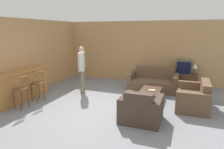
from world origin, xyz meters
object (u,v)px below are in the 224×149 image
(couch_far, at_px, (153,82))
(table_lamp, at_px, (195,66))
(coffee_table, at_px, (150,92))
(armchair_near, at_px, (141,110))
(tv, at_px, (184,67))
(tv_unit, at_px, (183,80))
(bar_chair_near, at_px, (21,91))
(loveseat_right, at_px, (194,98))
(person_by_window, at_px, (82,67))
(book_on_table, at_px, (152,90))
(bar_chair_mid, at_px, (38,85))

(couch_far, xyz_separation_m, table_lamp, (1.43, 0.77, 0.58))
(table_lamp, bearing_deg, coffee_table, -122.05)
(armchair_near, xyz_separation_m, tv, (0.86, 3.59, 0.52))
(couch_far, xyz_separation_m, coffee_table, (0.13, -1.30, 0.02))
(tv_unit, relative_size, table_lamp, 2.34)
(couch_far, bearing_deg, bar_chair_near, -134.63)
(armchair_near, bearing_deg, loveseat_right, 49.24)
(tv_unit, bearing_deg, bar_chair_near, -136.56)
(loveseat_right, relative_size, coffee_table, 1.32)
(person_by_window, bearing_deg, couch_far, 27.57)
(armchair_near, height_order, person_by_window, person_by_window)
(bar_chair_near, height_order, tv, tv)
(tv_unit, height_order, book_on_table, tv_unit)
(tv, bearing_deg, tv_unit, 90.00)
(bar_chair_mid, distance_m, tv, 5.37)
(bar_chair_mid, bearing_deg, tv_unit, 38.10)
(loveseat_right, xyz_separation_m, person_by_window, (-3.75, 0.16, 0.65))
(couch_far, distance_m, coffee_table, 1.31)
(table_lamp, height_order, person_by_window, person_by_window)
(book_on_table, bearing_deg, table_lamp, 59.37)
(table_lamp, bearing_deg, person_by_window, -152.13)
(bar_chair_near, distance_m, tv, 5.82)
(bar_chair_near, distance_m, person_by_window, 2.22)
(couch_far, relative_size, loveseat_right, 1.28)
(tv_unit, bearing_deg, tv, -90.00)
(bar_chair_near, height_order, loveseat_right, bar_chair_near)
(bar_chair_near, distance_m, tv_unit, 5.82)
(bar_chair_mid, relative_size, tv, 1.69)
(book_on_table, bearing_deg, couch_far, 97.81)
(tv, bearing_deg, loveseat_right, -80.06)
(tv, height_order, table_lamp, tv)
(book_on_table, bearing_deg, bar_chair_near, -150.61)
(bar_chair_mid, distance_m, book_on_table, 3.59)
(armchair_near, height_order, loveseat_right, armchair_near)
(armchair_near, xyz_separation_m, tv_unit, (0.86, 3.59, -0.02))
(tv, bearing_deg, coffee_table, -113.63)
(loveseat_right, relative_size, tv_unit, 1.32)
(bar_chair_near, bearing_deg, person_by_window, 67.09)
(loveseat_right, bearing_deg, coffee_table, 176.52)
(loveseat_right, height_order, person_by_window, person_by_window)
(bar_chair_near, xyz_separation_m, loveseat_right, (4.60, 1.85, -0.24))
(person_by_window, bearing_deg, bar_chair_mid, -122.74)
(coffee_table, relative_size, table_lamp, 2.35)
(loveseat_right, bearing_deg, person_by_window, 177.61)
(bar_chair_near, bearing_deg, couch_far, 45.37)
(person_by_window, bearing_deg, armchair_near, -32.45)
(bar_chair_near, bearing_deg, tv, 43.42)
(loveseat_right, height_order, table_lamp, table_lamp)
(loveseat_right, xyz_separation_m, table_lamp, (0.02, 2.15, 0.58))
(bar_chair_near, bearing_deg, bar_chair_mid, 90.03)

